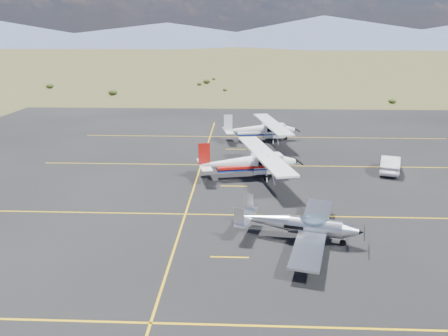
% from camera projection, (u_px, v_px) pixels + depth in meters
% --- Properties ---
extents(ground, '(1600.00, 1600.00, 0.00)m').
position_uv_depth(ground, '(282.00, 229.00, 25.79)').
color(ground, '#383D1C').
rests_on(ground, ground).
extents(apron, '(72.00, 72.00, 0.02)m').
position_uv_depth(apron, '(274.00, 189.00, 32.48)').
color(apron, black).
rests_on(apron, ground).
extents(aircraft_low_wing, '(6.78, 9.27, 2.01)m').
position_uv_depth(aircraft_low_wing, '(301.00, 225.00, 24.12)').
color(aircraft_low_wing, silver).
rests_on(aircraft_low_wing, apron).
extents(aircraft_cessna, '(7.62, 11.89, 3.01)m').
position_uv_depth(aircraft_cessna, '(250.00, 162.00, 34.63)').
color(aircraft_cessna, white).
rests_on(aircraft_cessna, apron).
extents(aircraft_plain, '(7.18, 11.66, 2.94)m').
position_uv_depth(aircraft_plain, '(261.00, 129.00, 46.53)').
color(aircraft_plain, silver).
rests_on(aircraft_plain, apron).
extents(sedan, '(2.76, 4.50, 1.40)m').
position_uv_depth(sedan, '(390.00, 164.00, 36.26)').
color(sedan, white).
rests_on(sedan, apron).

